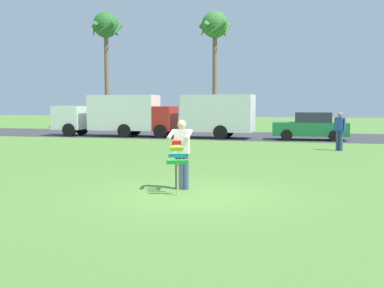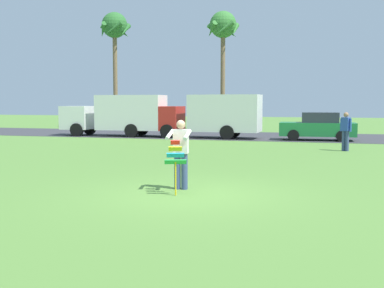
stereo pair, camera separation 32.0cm
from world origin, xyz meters
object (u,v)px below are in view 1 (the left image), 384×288
parked_car_green (311,127)px  palm_tree_left_near (106,30)px  parked_truck_white_box (112,114)px  parked_truck_red_cab (205,115)px  kite_held (177,158)px  palm_tree_right_near (215,30)px  person_walker_near (340,130)px  person_kite_flyer (182,152)px

parked_car_green → palm_tree_left_near: palm_tree_left_near is taller
palm_tree_left_near → parked_truck_white_box: bearing=-63.5°
parked_truck_red_cab → kite_held: bearing=-79.1°
palm_tree_left_near → palm_tree_right_near: 9.02m
parked_truck_red_cab → person_walker_near: size_ratio=3.90×
person_kite_flyer → person_walker_near: bearing=68.7°
palm_tree_right_near → person_kite_flyer: bearing=-79.9°
kite_held → parked_truck_red_cab: parked_truck_red_cab is taller
person_kite_flyer → palm_tree_right_near: palm_tree_right_near is taller
person_walker_near → palm_tree_right_near: bearing=120.6°
palm_tree_right_near → person_walker_near: 18.80m
palm_tree_left_near → person_walker_near: (17.89, -14.31, -7.13)m
parked_truck_white_box → parked_truck_red_cab: bearing=0.0°
person_kite_flyer → palm_tree_left_near: size_ratio=0.18×
parked_truck_red_cab → palm_tree_right_near: (-1.36, 9.28, 6.43)m
kite_held → parked_truck_white_box: bearing=118.6°
kite_held → parked_car_green: parked_car_green is taller
parked_car_green → person_walker_near: (1.31, -5.77, 0.16)m
kite_held → person_walker_near: (4.19, 11.56, 0.06)m
kite_held → palm_tree_left_near: size_ratio=0.13×
parked_truck_red_cab → parked_car_green: 6.27m
person_kite_flyer → palm_tree_right_near: 27.28m
parked_car_green → palm_tree_right_near: bearing=129.3°
parked_truck_white_box → person_walker_near: size_ratio=3.91×
parked_car_green → palm_tree_left_near: size_ratio=0.45×
kite_held → parked_car_green: bearing=80.5°
parked_truck_red_cab → person_kite_flyer: bearing=-78.9°
parked_car_green → palm_tree_right_near: 13.92m
parked_truck_red_cab → person_walker_near: (7.55, -5.77, -0.48)m
parked_car_green → person_kite_flyer: bearing=-100.0°
parked_truck_white_box → parked_car_green: (12.32, 0.00, -0.64)m
parked_truck_white_box → kite_held: bearing=-61.4°
parked_car_green → kite_held: bearing=-99.5°
person_kite_flyer → parked_car_green: person_kite_flyer is taller
parked_truck_red_cab → parked_car_green: bearing=0.0°
parked_truck_red_cab → palm_tree_right_near: bearing=98.3°
person_kite_flyer → parked_truck_white_box: (-9.37, 16.70, 0.46)m
kite_held → person_walker_near: bearing=70.1°
person_kite_flyer → kite_held: size_ratio=1.37×
palm_tree_left_near → palm_tree_right_near: size_ratio=1.03×
parked_truck_white_box → person_walker_near: parked_truck_white_box is taller
kite_held → parked_truck_red_cab: (-3.35, 17.33, 0.54)m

